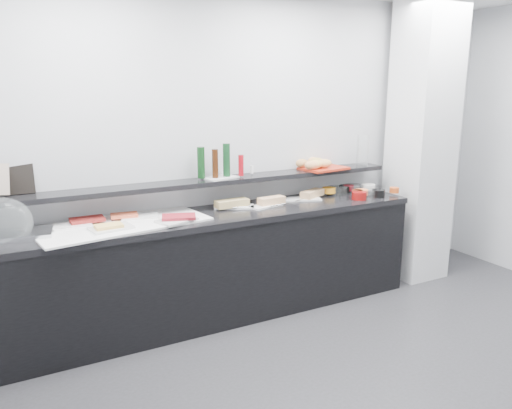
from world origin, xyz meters
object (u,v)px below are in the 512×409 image
bread_tray (324,168)px  cloche_base (21,235)px  condiment_tray (221,178)px  sandwich_plate_mid (266,206)px  carafe (363,150)px  framed_print (19,176)px

bread_tray → cloche_base: bearing=174.6°
condiment_tray → bread_tray: bearing=-18.6°
sandwich_plate_mid → carafe: size_ratio=1.03×
sandwich_plate_mid → condiment_tray: size_ratio=1.10×
framed_print → condiment_tray: 1.55m
carafe → condiment_tray: bearing=178.5°
framed_print → bread_tray: bearing=-2.1°
condiment_tray → bread_tray: bread_tray is taller
cloche_base → sandwich_plate_mid: size_ratio=1.33×
cloche_base → bread_tray: 2.62m
cloche_base → condiment_tray: size_ratio=1.46×
cloche_base → condiment_tray: condiment_tray is taller
condiment_tray → framed_print: bearing=158.9°
sandwich_plate_mid → bread_tray: bearing=-4.4°
carafe → framed_print: bearing=177.1°
bread_tray → carafe: carafe is taller
cloche_base → bread_tray: (2.61, 0.12, 0.24)m
framed_print → condiment_tray: bearing=-3.1°
condiment_tray → sandwich_plate_mid: bearing=-42.7°
bread_tray → carafe: (0.45, -0.00, 0.14)m
sandwich_plate_mid → carafe: (1.14, 0.13, 0.39)m
condiment_tray → carafe: 1.49m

